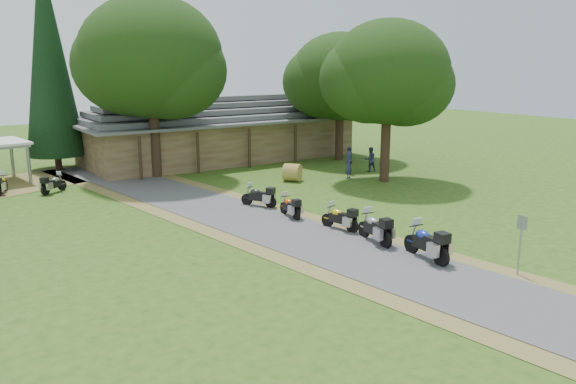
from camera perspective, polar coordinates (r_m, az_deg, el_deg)
ground at (r=21.61m, az=8.78°, el=-6.95°), size 120.00×120.00×0.00m
driveway at (r=24.23m, az=1.44°, el=-4.58°), size 51.95×51.95×0.00m
lodge at (r=43.87m, az=-6.96°, el=6.52°), size 21.40×9.40×4.90m
motorcycle_row_a at (r=21.94m, az=13.88°, el=-4.86°), size 0.95×2.20×1.46m
motorcycle_row_b at (r=23.55m, az=8.81°, el=-3.49°), size 0.98×2.10×1.39m
motorcycle_row_c at (r=25.19m, az=5.29°, el=-2.51°), size 0.96×1.86×1.21m
motorcycle_row_d at (r=27.13m, az=0.20°, el=-1.39°), size 0.74×1.74×1.15m
motorcycle_row_e at (r=29.13m, az=-3.00°, el=-0.33°), size 1.40×1.84×1.22m
motorcycle_carport_a at (r=36.02m, az=-27.08°, el=0.78°), size 1.14×1.80×1.17m
motorcycle_carport_b at (r=34.95m, az=-22.72°, el=0.86°), size 1.70×1.43×1.16m
person_a at (r=36.35m, az=6.16°, el=3.02°), size 0.74×0.68×2.14m
person_b at (r=39.00m, az=8.35°, el=3.51°), size 0.66×0.56×1.98m
person_c at (r=37.93m, az=6.23°, el=3.47°), size 0.68×0.76×2.19m
hay_bale at (r=35.47m, az=0.43°, el=2.00°), size 1.50×1.49×1.11m
sign_post at (r=21.28m, az=22.51°, el=-5.02°), size 0.39×0.07×2.19m
oak_lodge_left at (r=37.21m, az=-13.65°, el=10.93°), size 9.00×9.00×12.42m
oak_lodge_right at (r=43.14m, az=5.32°, el=10.00°), size 7.68×7.68×10.21m
oak_driveway at (r=35.31m, az=10.06°, el=9.79°), size 7.46×7.46×10.94m
cedar_near at (r=42.00m, az=-23.10°, el=12.07°), size 3.93×3.93×14.76m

